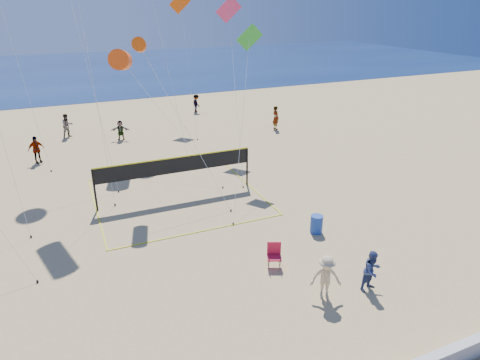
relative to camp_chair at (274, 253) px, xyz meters
name	(u,v)px	position (x,y,z in m)	size (l,w,h in m)	color
ground	(240,348)	(-2.97, -3.44, -0.57)	(120.00, 120.00, 0.00)	tan
ocean	(76,70)	(-2.97, 58.56, -0.55)	(140.00, 50.00, 0.03)	#101F4C
bystander_a	(372,271)	(2.50, -2.71, 0.21)	(0.76, 0.59, 1.56)	navy
bystander_b	(326,278)	(0.71, -2.45, 0.27)	(1.08, 0.62, 1.67)	tan
far_person_0	(36,150)	(-8.44, 16.54, 0.32)	(1.03, 0.43, 1.76)	gray
far_person_1	(120,130)	(-2.67, 19.44, 0.17)	(1.36, 0.43, 1.46)	gray
far_person_2	(276,118)	(9.33, 17.27, 0.38)	(0.69, 0.45, 1.90)	gray
far_person_3	(67,126)	(-6.25, 21.77, 0.33)	(0.88, 0.68, 1.80)	gray
far_person_4	(196,103)	(5.32, 25.50, 0.25)	(1.06, 0.61, 1.63)	gray
camp_chair	(274,253)	(0.00, 0.00, 0.00)	(0.69, 0.79, 1.11)	red
trash_barrel	(317,224)	(3.00, 1.59, -0.15)	(0.55, 0.55, 0.83)	#173B9A
volleyball_net	(175,170)	(-1.68, 7.83, 0.96)	(8.48, 8.33, 2.24)	black
kite_2	(140,45)	(-2.66, 9.50, 7.10)	(3.50, 5.36, 8.12)	#D54B09
kite_4	(249,48)	(3.45, 9.92, 6.70)	(4.64, 6.90, 8.54)	green
kite_5	(229,18)	(4.56, 15.36, 8.09)	(3.58, 8.58, 10.04)	#DD366A
kite_9	(181,9)	(3.63, 23.36, 8.48)	(2.06, 6.88, 10.43)	#D54B09
kite_10	(121,60)	(-2.67, 15.78, 5.68)	(4.66, 9.54, 7.07)	#EC4C0F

